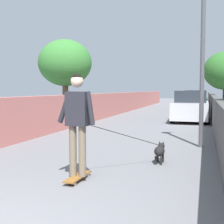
# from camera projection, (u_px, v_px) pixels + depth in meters

# --- Properties ---
(ground_plane) EXTENTS (80.00, 80.00, 0.00)m
(ground_plane) POSITION_uv_depth(u_px,v_px,m) (154.00, 120.00, 16.21)
(ground_plane) COLOR slate
(wall_left) EXTENTS (48.00, 0.30, 1.38)m
(wall_left) POSITION_uv_depth(u_px,v_px,m) (87.00, 108.00, 15.09)
(wall_left) COLOR #CC726B
(wall_left) RESTS_ON ground
(fence_right) EXTENTS (48.00, 0.30, 1.27)m
(fence_right) POSITION_uv_depth(u_px,v_px,m) (216.00, 112.00, 13.40)
(fence_right) COLOR #4C4C4C
(fence_right) RESTS_ON ground
(tree_left_near) EXTENTS (2.79, 2.79, 4.20)m
(tree_left_near) POSITION_uv_depth(u_px,v_px,m) (65.00, 63.00, 16.34)
(tree_left_near) COLOR brown
(tree_left_near) RESTS_ON ground
(lamp_post) EXTENTS (0.36, 0.36, 4.57)m
(lamp_post) POSITION_uv_depth(u_px,v_px,m) (203.00, 34.00, 8.48)
(lamp_post) COLOR #4C4C51
(lamp_post) RESTS_ON ground
(skateboard) EXTENTS (0.81, 0.22, 0.08)m
(skateboard) POSITION_uv_depth(u_px,v_px,m) (78.00, 177.00, 5.51)
(skateboard) COLOR brown
(skateboard) RESTS_ON ground
(person_skateboarder) EXTENTS (0.23, 0.71, 1.80)m
(person_skateboarder) POSITION_uv_depth(u_px,v_px,m) (77.00, 116.00, 5.43)
(person_skateboarder) COLOR #726651
(person_skateboarder) RESTS_ON skateboard
(dog) EXTENTS (2.02, 1.32, 1.06)m
(dog) POSITION_uv_depth(u_px,v_px,m) (159.00, 151.00, 6.79)
(dog) COLOR black
(dog) RESTS_ON ground
(car_near) EXTENTS (4.31, 1.80, 1.54)m
(car_near) POSITION_uv_depth(u_px,v_px,m) (191.00, 107.00, 15.99)
(car_near) COLOR silver
(car_near) RESTS_ON ground
(car_far) EXTENTS (4.37, 1.80, 1.54)m
(car_far) POSITION_uv_depth(u_px,v_px,m) (196.00, 101.00, 23.73)
(car_far) COLOR #336B38
(car_far) RESTS_ON ground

